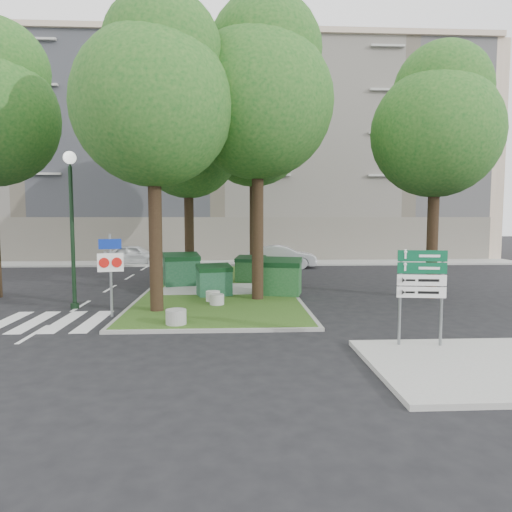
{
  "coord_description": "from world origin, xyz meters",
  "views": [
    {
      "loc": [
        1.04,
        -12.74,
        3.27
      ],
      "look_at": [
        1.8,
        1.79,
        2.0
      ],
      "focal_mm": 32.0,
      "sensor_mm": 36.0,
      "label": 1
    }
  ],
  "objects": [
    {
      "name": "dumpster_a",
      "position": [
        -1.29,
        8.11,
        0.84
      ],
      "size": [
        1.84,
        1.49,
        1.49
      ],
      "rotation": [
        0.0,
        0.0,
        0.26
      ],
      "color": "#103A1F",
      "rests_on": "median_island"
    },
    {
      "name": "car_silver",
      "position": [
        4.21,
        16.0,
        0.71
      ],
      "size": [
        4.48,
        1.98,
        1.43
      ],
      "primitive_type": "imported",
      "rotation": [
        0.0,
        0.0,
        1.46
      ],
      "color": "#AFB2B8",
      "rests_on": "ground"
    },
    {
      "name": "tree_median_near_right",
      "position": [
        2.09,
        4.56,
        7.99
      ],
      "size": [
        5.6,
        5.6,
        11.46
      ],
      "color": "black",
      "rests_on": "ground"
    },
    {
      "name": "median_kerb",
      "position": [
        0.5,
        8.0,
        0.05
      ],
      "size": [
        6.3,
        16.3,
        0.1
      ],
      "primitive_type": "cube",
      "color": "gray",
      "rests_on": "ground"
    },
    {
      "name": "tree_street_right",
      "position": [
        9.09,
        5.06,
        6.98
      ],
      "size": [
        5.0,
        5.0,
        10.06
      ],
      "color": "black",
      "rests_on": "ground"
    },
    {
      "name": "dumpster_c",
      "position": [
        1.91,
        9.05,
        0.73
      ],
      "size": [
        1.58,
        1.31,
        1.26
      ],
      "rotation": [
        0.0,
        0.0,
        -0.3
      ],
      "color": "#103712",
      "rests_on": "median_island"
    },
    {
      "name": "bollard_mid",
      "position": [
        0.48,
        3.42,
        0.3
      ],
      "size": [
        0.51,
        0.51,
        0.37
      ],
      "primitive_type": "cylinder",
      "color": "#979893",
      "rests_on": "median_island"
    },
    {
      "name": "zebra_crossing",
      "position": [
        -3.75,
        1.5,
        0.01
      ],
      "size": [
        5.0,
        3.0,
        0.01
      ],
      "primitive_type": "cube",
      "color": "silver",
      "rests_on": "ground"
    },
    {
      "name": "litter_bin",
      "position": [
        3.06,
        8.28,
        0.5
      ],
      "size": [
        0.43,
        0.43,
        0.76
      ],
      "primitive_type": "cylinder",
      "color": "#B1C016",
      "rests_on": "median_island"
    },
    {
      "name": "apartment_building",
      "position": [
        0.0,
        26.0,
        8.0
      ],
      "size": [
        41.0,
        12.0,
        16.0
      ],
      "primitive_type": "cube",
      "color": "#C1AA90",
      "rests_on": "ground"
    },
    {
      "name": "directional_sign",
      "position": [
        5.62,
        -2.0,
        1.67
      ],
      "size": [
        1.16,
        0.22,
        2.34
      ],
      "rotation": [
        0.0,
        0.0,
        -0.14
      ],
      "color": "slate",
      "rests_on": "sidewalk_corner"
    },
    {
      "name": "building_sidewalk",
      "position": [
        0.0,
        18.5,
        0.06
      ],
      "size": [
        42.0,
        3.0,
        0.12
      ],
      "primitive_type": "cube",
      "color": "#999993",
      "rests_on": "ground"
    },
    {
      "name": "bollard_left",
      "position": [
        -0.62,
        0.5,
        0.34
      ],
      "size": [
        0.6,
        0.6,
        0.43
      ],
      "primitive_type": "cylinder",
      "color": "gray",
      "rests_on": "median_island"
    },
    {
      "name": "car_white",
      "position": [
        -5.52,
        18.18,
        0.69
      ],
      "size": [
        4.11,
        1.82,
        1.38
      ],
      "primitive_type": "imported",
      "rotation": [
        0.0,
        0.0,
        1.52
      ],
      "color": "silver",
      "rests_on": "ground"
    },
    {
      "name": "bollard_right",
      "position": [
        0.31,
        4.1,
        0.31
      ],
      "size": [
        0.52,
        0.52,
        0.37
      ],
      "primitive_type": "cylinder",
      "color": "#ADAEA8",
      "rests_on": "median_island"
    },
    {
      "name": "traffic_sign_pole",
      "position": [
        -2.89,
        2.11,
        1.74
      ],
      "size": [
        0.8,
        0.22,
        2.71
      ],
      "rotation": [
        0.0,
        0.0,
        0.22
      ],
      "color": "slate",
      "rests_on": "ground"
    },
    {
      "name": "dumpster_b",
      "position": [
        0.31,
        5.36,
        0.72
      ],
      "size": [
        1.54,
        1.25,
        1.25
      ],
      "rotation": [
        0.0,
        0.0,
        0.25
      ],
      "color": "#124026",
      "rests_on": "median_island"
    },
    {
      "name": "tree_median_near_left",
      "position": [
        -1.41,
        2.56,
        7.32
      ],
      "size": [
        5.2,
        5.2,
        10.53
      ],
      "color": "black",
      "rests_on": "ground"
    },
    {
      "name": "sidewalk_corner",
      "position": [
        6.5,
        -3.5,
        0.06
      ],
      "size": [
        5.0,
        4.0,
        0.12
      ],
      "primitive_type": "cube",
      "color": "#999993",
      "rests_on": "ground"
    },
    {
      "name": "tree_median_far",
      "position": [
        2.29,
        12.06,
        8.32
      ],
      "size": [
        5.8,
        5.8,
        11.93
      ],
      "color": "black",
      "rests_on": "ground"
    },
    {
      "name": "street_lamp",
      "position": [
        -4.56,
        3.54,
        3.46
      ],
      "size": [
        0.44,
        0.44,
        5.51
      ],
      "color": "black",
      "rests_on": "ground"
    },
    {
      "name": "dumpster_d",
      "position": [
        3.0,
        5.42,
        0.83
      ],
      "size": [
        1.83,
        1.48,
        1.49
      ],
      "rotation": [
        0.0,
        0.0,
        -0.25
      ],
      "color": "#15461B",
      "rests_on": "median_island"
    },
    {
      "name": "median_island",
      "position": [
        0.5,
        8.0,
        0.06
      ],
      "size": [
        6.0,
        16.0,
        0.12
      ],
      "primitive_type": "cube",
      "color": "#264714",
      "rests_on": "ground"
    },
    {
      "name": "tree_median_mid",
      "position": [
        -0.91,
        9.06,
        6.98
      ],
      "size": [
        4.8,
        4.8,
        9.99
      ],
      "color": "black",
      "rests_on": "ground"
    },
    {
      "name": "ground",
      "position": [
        0.0,
        0.0,
        0.0
      ],
      "size": [
        120.0,
        120.0,
        0.0
      ],
      "primitive_type": "plane",
      "color": "black",
      "rests_on": "ground"
    }
  ]
}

